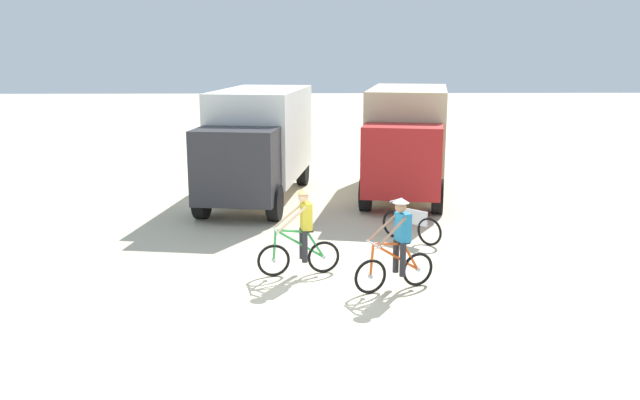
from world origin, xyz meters
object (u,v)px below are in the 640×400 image
at_px(box_truck_white_box, 259,139).
at_px(bicycle_spare, 411,225).
at_px(cyclist_orange_shirt, 301,235).
at_px(cyclist_cowboy_hat, 398,247).
at_px(box_truck_tan_camper, 407,135).

distance_m(box_truck_white_box, bicycle_spare, 6.51).
bearing_deg(cyclist_orange_shirt, cyclist_cowboy_hat, -26.71).
xyz_separation_m(box_truck_tan_camper, cyclist_orange_shirt, (-3.38, -8.02, -1.03)).
relative_size(box_truck_white_box, cyclist_cowboy_hat, 3.86).
relative_size(box_truck_white_box, box_truck_tan_camper, 0.99).
relative_size(box_truck_tan_camper, cyclist_cowboy_hat, 3.88).
bearing_deg(cyclist_cowboy_hat, box_truck_white_box, 111.00).
xyz_separation_m(box_truck_white_box, cyclist_cowboy_hat, (3.16, -8.24, -1.03)).
bearing_deg(box_truck_white_box, bicycle_spare, -51.23).
distance_m(box_truck_white_box, box_truck_tan_camper, 4.75).
xyz_separation_m(box_truck_white_box, bicycle_spare, (3.97, -4.94, -1.48)).
height_order(box_truck_tan_camper, bicycle_spare, box_truck_tan_camper).
relative_size(box_truck_tan_camper, bicycle_spare, 5.55).
xyz_separation_m(box_truck_white_box, cyclist_orange_shirt, (1.32, -7.31, -1.03)).
relative_size(box_truck_white_box, bicycle_spare, 5.52).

